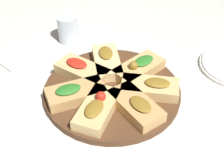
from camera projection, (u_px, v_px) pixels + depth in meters
name	position (u px, v px, depth m)	size (l,w,h in m)	color
ground_plane	(112.00, 93.00, 0.92)	(3.00, 3.00, 0.00)	silver
serving_board	(112.00, 91.00, 0.91)	(0.40, 0.40, 0.02)	#51331E
focaccia_slice_0	(138.00, 68.00, 0.95)	(0.16, 0.08, 0.05)	tan
focaccia_slice_1	(107.00, 61.00, 0.98)	(0.15, 0.18, 0.04)	#E5C689
focaccia_slice_2	(82.00, 70.00, 0.94)	(0.12, 0.18, 0.04)	#DBB775
focaccia_slice_3	(75.00, 93.00, 0.86)	(0.18, 0.13, 0.04)	tan
focaccia_slice_4	(97.00, 108.00, 0.82)	(0.18, 0.14, 0.05)	#DBB775
focaccia_slice_5	(136.00, 106.00, 0.83)	(0.09, 0.17, 0.04)	tan
focaccia_slice_6	(150.00, 87.00, 0.88)	(0.16, 0.17, 0.04)	#DBB775
water_glass	(68.00, 29.00, 1.10)	(0.07, 0.07, 0.10)	silver
napkin_stack	(17.00, 58.00, 1.04)	(0.11, 0.10, 0.01)	white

